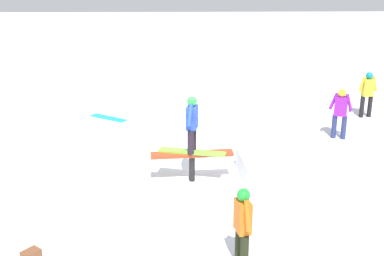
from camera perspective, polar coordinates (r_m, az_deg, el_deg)
name	(u,v)px	position (r m, az deg, el deg)	size (l,w,h in m)	color
ground_plane	(192,181)	(12.59, 0.00, -5.62)	(60.00, 60.00, 0.00)	white
rail_feature	(192,157)	(12.35, 0.00, -3.15)	(1.92, 0.44, 0.71)	black
snow_kicker_ramp	(279,167)	(12.85, 9.25, -4.11)	(1.80, 1.50, 0.51)	white
main_rider_on_rail	(192,126)	(12.07, 0.00, 0.25)	(1.58, 0.76, 1.34)	#89D73B
bystander_orange	(243,224)	(9.17, 5.42, -10.16)	(0.29, 0.68, 1.49)	black
bystander_yellow	(368,92)	(17.63, 18.22, 3.66)	(0.63, 0.24, 1.45)	black
bystander_purple	(340,111)	(15.49, 15.55, 1.76)	(0.64, 0.32, 1.44)	navy
loose_snowboard_cyan	(108,118)	(17.05, -8.90, 1.07)	(1.27, 0.28, 0.02)	#1BB2CF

